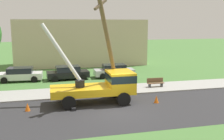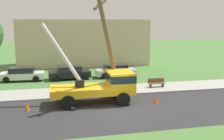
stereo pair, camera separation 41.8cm
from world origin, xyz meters
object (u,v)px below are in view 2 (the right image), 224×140
parked_sedan_white (22,74)px  leaning_utility_pole (109,46)px  parked_sedan_black (69,73)px  traffic_cone_ahead (156,100)px  traffic_cone_behind (27,106)px  park_bench (156,83)px  traffic_cone_curbside (110,93)px  parked_sedan_silver (116,71)px  utility_truck (103,84)px

parked_sedan_white → leaning_utility_pole: bearing=-49.8°
leaning_utility_pole → parked_sedan_black: bearing=106.7°
parked_sedan_white → parked_sedan_black: same height
traffic_cone_ahead → traffic_cone_behind: size_ratio=1.00×
traffic_cone_ahead → park_bench: (1.81, 4.50, 0.18)m
leaning_utility_pole → traffic_cone_curbside: bearing=71.4°
traffic_cone_curbside → leaning_utility_pole: bearing=-108.6°
park_bench → parked_sedan_silver: bearing=114.1°
parked_sedan_silver → park_bench: (2.55, -5.70, -0.25)m
traffic_cone_curbside → parked_sedan_white: size_ratio=0.12×
traffic_cone_curbside → parked_sedan_black: bearing=110.6°
leaning_utility_pole → traffic_cone_ahead: size_ratio=14.93×
leaning_utility_pole → park_bench: leaning_utility_pole is taller
leaning_utility_pole → parked_sedan_silver: bearing=73.3°
utility_truck → traffic_cone_curbside: bearing=59.6°
park_bench → parked_sedan_black: bearing=143.4°
parked_sedan_white → parked_sedan_silver: same height
traffic_cone_behind → traffic_cone_curbside: (6.37, 2.23, 0.00)m
traffic_cone_curbside → parked_sedan_silver: 7.96m
traffic_cone_curbside → parked_sedan_black: 8.13m
park_bench → traffic_cone_behind: bearing=-159.6°
utility_truck → parked_sedan_black: utility_truck is taller
traffic_cone_behind → parked_sedan_white: 10.19m
utility_truck → traffic_cone_behind: size_ratio=12.07×
parked_sedan_black → park_bench: 9.53m
parked_sedan_black → leaning_utility_pole: bearing=-73.3°
traffic_cone_behind → parked_sedan_silver: parked_sedan_silver is taller
traffic_cone_ahead → utility_truck: bearing=163.8°
parked_sedan_silver → park_bench: 6.25m
traffic_cone_curbside → parked_sedan_black: parked_sedan_black is taller
utility_truck → park_bench: (5.66, 3.38, -0.95)m
leaning_utility_pole → parked_sedan_white: (-7.41, 8.76, -3.55)m
traffic_cone_behind → traffic_cone_ahead: bearing=-2.1°
traffic_cone_behind → parked_sedan_black: parked_sedan_black is taller
leaning_utility_pole → traffic_cone_curbside: leaning_utility_pole is taller
traffic_cone_behind → parked_sedan_white: parked_sedan_white is taller
traffic_cone_curbside → traffic_cone_ahead: bearing=-40.7°
traffic_cone_behind → parked_sedan_silver: bearing=48.8°
leaning_utility_pole → traffic_cone_behind: (-6.07, -1.34, -3.99)m
traffic_cone_behind → traffic_cone_curbside: 6.75m
utility_truck → leaning_utility_pole: (0.55, 0.56, 2.86)m
parked_sedan_black → traffic_cone_curbside: bearing=-69.4°
traffic_cone_ahead → parked_sedan_silver: (-0.74, 10.20, 0.43)m
traffic_cone_curbside → park_bench: size_ratio=0.35×
traffic_cone_ahead → park_bench: size_ratio=0.35×
traffic_cone_ahead → parked_sedan_white: size_ratio=0.12×
parked_sedan_white → park_bench: (12.51, -5.94, -0.25)m
traffic_cone_behind → parked_sedan_black: (3.52, 9.84, 0.43)m
utility_truck → traffic_cone_curbside: (0.86, 1.46, -1.13)m
traffic_cone_curbside → parked_sedan_silver: (2.25, 7.63, 0.43)m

